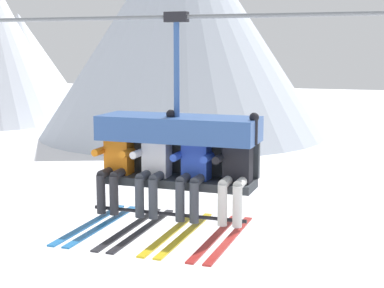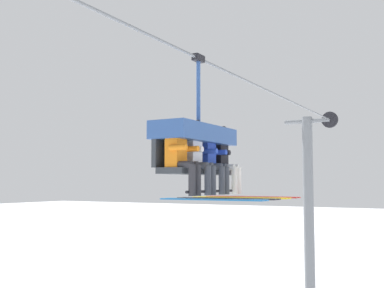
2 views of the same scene
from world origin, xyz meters
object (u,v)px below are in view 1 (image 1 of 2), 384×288
(chairlift_chair, at_px, (179,139))
(skier_white, at_px, (153,163))
(skier_blue, at_px, (193,168))
(skier_orange, at_px, (115,162))
(skier_black, at_px, (235,169))

(chairlift_chair, xyz_separation_m, skier_white, (-0.25, -0.21, -0.28))
(chairlift_chair, relative_size, skier_blue, 1.41)
(skier_orange, bearing_deg, chairlift_chair, 15.94)
(skier_black, bearing_deg, skier_blue, -179.25)
(skier_white, xyz_separation_m, skier_blue, (0.51, -0.01, -0.02))
(skier_white, distance_m, skier_black, 1.03)
(skier_white, height_order, skier_black, same)
(chairlift_chair, distance_m, skier_orange, 0.86)
(skier_black, bearing_deg, skier_white, 180.00)
(skier_blue, bearing_deg, skier_black, 0.75)
(chairlift_chair, height_order, skier_white, chairlift_chair)
(skier_black, bearing_deg, chairlift_chair, 164.59)
(chairlift_chair, distance_m, skier_black, 0.85)
(skier_orange, xyz_separation_m, skier_white, (0.52, 0.01, 0.02))
(skier_orange, relative_size, skier_blue, 1.00)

